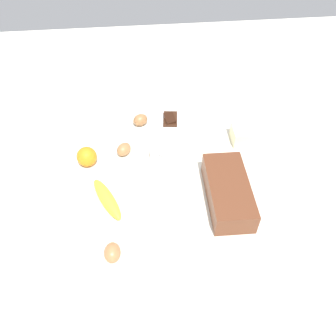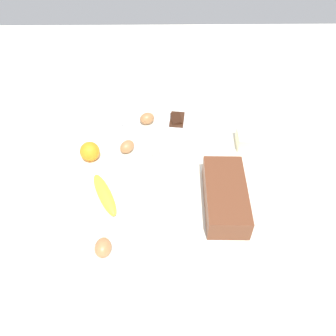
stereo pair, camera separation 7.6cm
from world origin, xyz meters
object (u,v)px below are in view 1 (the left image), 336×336
object	(u,v)px
butter_block	(240,135)
egg_near_butter	(112,253)
flour_bowl	(169,151)
loaf_pan	(228,191)
banana	(107,199)
chocolate_plate	(170,120)
sugar_bowl	(110,125)
egg_beside_bowl	(124,149)
orange_fruit	(87,157)
egg_loose	(140,120)

from	to	relation	value
butter_block	egg_near_butter	world-z (taller)	butter_block
flour_bowl	loaf_pan	bearing A→B (deg)	38.07
banana	chocolate_plate	distance (m)	0.47
banana	sugar_bowl	bearing A→B (deg)	178.78
flour_bowl	egg_near_butter	size ratio (longest dim) A/B	2.28
flour_bowl	egg_beside_bowl	size ratio (longest dim) A/B	2.36
sugar_bowl	butter_block	xyz separation A→B (m)	(0.11, 0.50, -0.00)
sugar_bowl	orange_fruit	distance (m)	0.19
egg_near_butter	chocolate_plate	bearing A→B (deg)	158.64
egg_loose	egg_near_butter	bearing A→B (deg)	-10.57
flour_bowl	egg_near_butter	distance (m)	0.44
orange_fruit	egg_loose	size ratio (longest dim) A/B	1.19
sugar_bowl	chocolate_plate	size ratio (longest dim) A/B	1.16
egg_beside_bowl	egg_loose	xyz separation A→B (m)	(-0.16, 0.07, 0.00)
flour_bowl	egg_near_butter	world-z (taller)	flour_bowl
loaf_pan	sugar_bowl	distance (m)	0.55
banana	butter_block	size ratio (longest dim) A/B	2.11
flour_bowl	chocolate_plate	xyz separation A→B (m)	(-0.20, 0.03, -0.02)
sugar_bowl	banana	xyz separation A→B (m)	(0.36, -0.01, -0.01)
egg_beside_bowl	banana	bearing A→B (deg)	-14.70
banana	orange_fruit	distance (m)	0.20
loaf_pan	flour_bowl	distance (m)	0.28
orange_fruit	egg_beside_bowl	bearing A→B (deg)	106.11
loaf_pan	orange_fruit	world-z (taller)	loaf_pan
flour_bowl	orange_fruit	bearing A→B (deg)	-89.51
loaf_pan	egg_loose	xyz separation A→B (m)	(-0.42, -0.26, -0.02)
chocolate_plate	sugar_bowl	bearing A→B (deg)	-83.32
orange_fruit	chocolate_plate	size ratio (longest dim) A/B	0.55
butter_block	egg_near_butter	bearing A→B (deg)	-47.12
sugar_bowl	egg_loose	xyz separation A→B (m)	(-0.03, 0.12, -0.01)
flour_bowl	egg_loose	distance (m)	0.22
flour_bowl	butter_block	size ratio (longest dim) A/B	1.57
chocolate_plate	egg_beside_bowl	bearing A→B (deg)	-49.01
sugar_bowl	banana	world-z (taller)	sugar_bowl
orange_fruit	loaf_pan	bearing A→B (deg)	65.36
sugar_bowl	egg_loose	bearing A→B (deg)	102.48
flour_bowl	orange_fruit	world-z (taller)	orange_fruit
egg_beside_bowl	egg_loose	world-z (taller)	egg_loose
orange_fruit	egg_near_butter	bearing A→B (deg)	13.25
butter_block	banana	bearing A→B (deg)	-63.60
flour_bowl	butter_block	world-z (taller)	flour_bowl
sugar_bowl	chocolate_plate	world-z (taller)	sugar_bowl
flour_bowl	egg_near_butter	bearing A→B (deg)	-27.68
orange_fruit	egg_beside_bowl	xyz separation A→B (m)	(-0.04, 0.13, -0.01)
flour_bowl	egg_loose	world-z (taller)	flour_bowl
flour_bowl	egg_near_butter	xyz separation A→B (m)	(0.39, -0.21, -0.01)
loaf_pan	chocolate_plate	bearing A→B (deg)	-159.71
flour_bowl	chocolate_plate	world-z (taller)	flour_bowl
egg_loose	chocolate_plate	world-z (taller)	egg_loose
flour_bowl	banana	world-z (taller)	flour_bowl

